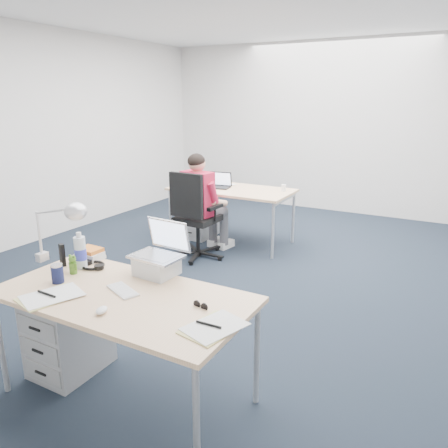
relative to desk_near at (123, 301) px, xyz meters
The scene contains 24 objects.
floor 2.16m from the desk_near, 97.64° to the left, with size 7.00×7.00×0.00m, color black.
room 2.29m from the desk_near, 97.64° to the left, with size 6.02×7.02×2.80m.
desk_near is the anchor object (origin of this frame).
desk_far 3.31m from the desk_near, 106.30° to the left, with size 1.60×0.80×0.73m.
office_chair 2.65m from the desk_near, 112.66° to the left, with size 0.69×0.69×1.07m.
seated_person 2.78m from the desk_near, 110.90° to the left, with size 0.43×0.71×1.25m.
drawer_pedestal_near 0.70m from the desk_near, behind, with size 0.40×0.50×0.55m, color #A4A6AA.
drawer_pedestal_far 3.50m from the desk_near, 114.50° to the left, with size 0.40×0.50×0.55m, color #A4A6AA.
silver_laptop 0.42m from the desk_near, 90.34° to the left, with size 0.34×0.26×0.36m, color silver, non-canonical shape.
wireless_keyboard 0.07m from the desk_near, 127.71° to the left, with size 0.25×0.10×0.01m, color white.
computer_mouse 0.26m from the desk_near, 74.92° to the right, with size 0.06×0.09×0.03m, color white.
headphones 0.55m from the desk_near, 153.39° to the left, with size 0.21×0.16×0.03m, color black, non-canonical shape.
can_koozie 0.50m from the desk_near, behind, with size 0.08×0.08×0.13m, color #151B42.
water_bottle 0.60m from the desk_near, 160.47° to the left, with size 0.08×0.08×0.26m, color silver.
bear_figurine 0.53m from the desk_near, behind, with size 0.07×0.05×0.14m, color #336E1D, non-canonical shape.
book_stack 0.72m from the desk_near, 150.52° to the left, with size 0.19×0.14×0.08m, color silver.
cordless_phone 0.71m from the desk_near, 167.23° to the left, with size 0.04×0.03×0.16m, color black.
papers_left 0.43m from the desk_near, 145.22° to the right, with size 0.24×0.34×0.01m, color #D9D17D.
papers_right 0.70m from the desk_near, ahead, with size 0.22×0.32×0.01m, color #D9D17D.
sunglasses 0.52m from the desk_near, ahead, with size 0.11×0.05×0.02m, color black, non-canonical shape.
desk_lamp 0.82m from the desk_near, 168.36° to the left, with size 0.44×0.16×0.51m, color silver, non-canonical shape.
dark_laptop 3.32m from the desk_near, 109.37° to the left, with size 0.29×0.28×0.21m, color black, non-canonical shape.
far_cup 3.36m from the desk_near, 94.49° to the left, with size 0.06×0.06×0.09m, color white.
far_papers 3.50m from the desk_near, 108.41° to the left, with size 0.18×0.26×0.01m, color white.
Camera 1 is at (1.99, -3.86, 1.88)m, focal length 35.00 mm.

